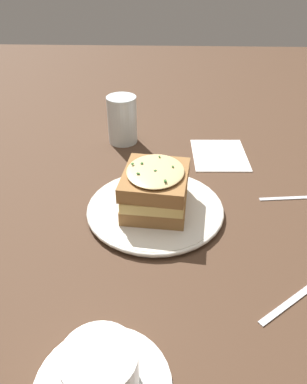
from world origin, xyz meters
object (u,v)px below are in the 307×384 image
Objects in this scene: napkin at (219,155)px; sandwich at (153,189)px; teacup_with_saucer at (100,376)px; water_glass at (122,120)px; dinner_plate at (154,209)px.

sandwich is at bearing -33.35° from napkin.
water_glass reaches higher than teacup_with_saucer.
water_glass reaches higher than dinner_plate.
water_glass reaches higher than sandwich.
teacup_with_saucer is 0.59m from water_glass.
dinner_plate is 2.21× the size of water_glass.
napkin is (-0.21, 0.14, -0.01)m from dinner_plate.
teacup_with_saucer is (0.32, -0.05, 0.02)m from dinner_plate.
sandwich reaches higher than dinner_plate.
napkin is at bearing 146.65° from sandwich.
napkin is (0.06, 0.22, -0.05)m from water_glass.
dinner_plate is at bearing -33.36° from napkin.
napkin is (-0.21, 0.14, -0.05)m from sandwich.
water_glass is 0.76× the size of napkin.
dinner_plate is 1.68× the size of napkin.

